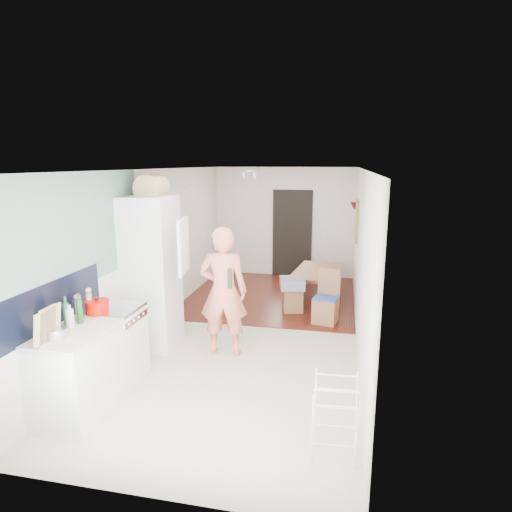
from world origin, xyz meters
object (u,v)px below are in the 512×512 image
(dining_chair, at_px, (326,297))
(drying_rack, at_px, (335,421))
(person, at_px, (223,280))
(stool, at_px, (292,300))
(dining_table, at_px, (318,285))

(dining_chair, distance_m, drying_rack, 3.35)
(person, xyz_separation_m, stool, (0.72, 1.89, -0.83))
(dining_chair, height_order, drying_rack, dining_chair)
(person, bearing_deg, drying_rack, 121.59)
(dining_table, distance_m, dining_chair, 1.45)
(dining_chair, xyz_separation_m, drying_rack, (0.23, -3.34, -0.06))
(drying_rack, bearing_deg, person, 125.78)
(dining_table, xyz_separation_m, drying_rack, (0.43, -4.76, 0.15))
(dining_chair, height_order, stool, dining_chair)
(person, height_order, dining_chair, person)
(dining_table, distance_m, stool, 1.05)
(dining_table, height_order, dining_chair, dining_chair)
(dining_table, bearing_deg, dining_chair, -164.88)
(drying_rack, bearing_deg, dining_table, 91.77)
(dining_table, bearing_deg, stool, 164.60)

